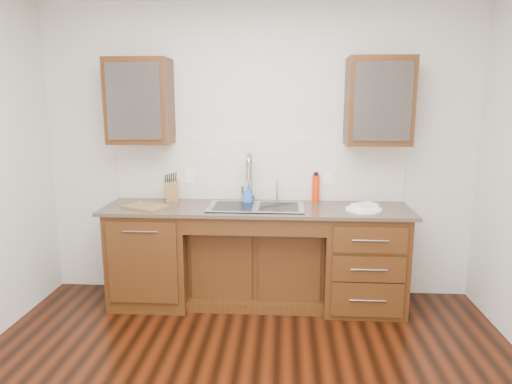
# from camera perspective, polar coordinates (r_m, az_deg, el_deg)

# --- Properties ---
(wall_back) EXTENTS (4.00, 0.10, 2.70)m
(wall_back) POSITION_cam_1_polar(r_m,az_deg,el_deg) (4.32, 0.34, 4.95)
(wall_back) COLOR beige
(wall_back) RESTS_ON ground
(base_cabinet_left) EXTENTS (0.70, 0.62, 0.88)m
(base_cabinet_left) POSITION_cam_1_polar(r_m,az_deg,el_deg) (4.33, -12.71, -7.67)
(base_cabinet_left) COLOR #593014
(base_cabinet_left) RESTS_ON ground
(base_cabinet_center) EXTENTS (1.20, 0.44, 0.70)m
(base_cabinet_center) POSITION_cam_1_polar(r_m,az_deg,el_deg) (4.29, 0.11, -8.86)
(base_cabinet_center) COLOR #593014
(base_cabinet_center) RESTS_ON ground
(base_cabinet_right) EXTENTS (0.70, 0.62, 0.88)m
(base_cabinet_right) POSITION_cam_1_polar(r_m,az_deg,el_deg) (4.22, 13.14, -8.19)
(base_cabinet_right) COLOR #593014
(base_cabinet_right) RESTS_ON ground
(countertop) EXTENTS (2.70, 0.65, 0.03)m
(countertop) POSITION_cam_1_polar(r_m,az_deg,el_deg) (4.03, 0.02, -2.09)
(countertop) COLOR #84705B
(countertop) RESTS_ON base_cabinet_left
(backsplash) EXTENTS (2.70, 0.02, 0.59)m
(backsplash) POSITION_cam_1_polar(r_m,az_deg,el_deg) (4.28, 0.29, 2.93)
(backsplash) COLOR beige
(backsplash) RESTS_ON wall_back
(sink) EXTENTS (0.84, 0.46, 0.19)m
(sink) POSITION_cam_1_polar(r_m,az_deg,el_deg) (4.03, 0.01, -3.11)
(sink) COLOR #9E9EA5
(sink) RESTS_ON countertop
(faucet) EXTENTS (0.04, 0.04, 0.40)m
(faucet) POSITION_cam_1_polar(r_m,az_deg,el_deg) (4.20, -0.74, 1.46)
(faucet) COLOR #999993
(faucet) RESTS_ON countertop
(filter_tap) EXTENTS (0.02, 0.02, 0.24)m
(filter_tap) POSITION_cam_1_polar(r_m,az_deg,el_deg) (4.21, 2.66, 0.37)
(filter_tap) COLOR #999993
(filter_tap) RESTS_ON countertop
(upper_cabinet_left) EXTENTS (0.55, 0.34, 0.75)m
(upper_cabinet_left) POSITION_cam_1_polar(r_m,az_deg,el_deg) (4.27, -14.31, 10.91)
(upper_cabinet_left) COLOR #593014
(upper_cabinet_left) RESTS_ON wall_back
(upper_cabinet_right) EXTENTS (0.55, 0.34, 0.75)m
(upper_cabinet_right) POSITION_cam_1_polar(r_m,az_deg,el_deg) (4.15, 15.08, 10.87)
(upper_cabinet_right) COLOR #593014
(upper_cabinet_right) RESTS_ON wall_back
(outlet_left) EXTENTS (0.08, 0.01, 0.12)m
(outlet_left) POSITION_cam_1_polar(r_m,az_deg,el_deg) (4.37, -8.27, 1.85)
(outlet_left) COLOR white
(outlet_left) RESTS_ON backsplash
(outlet_right) EXTENTS (0.08, 0.01, 0.12)m
(outlet_right) POSITION_cam_1_polar(r_m,az_deg,el_deg) (4.29, 8.98, 1.66)
(outlet_right) COLOR white
(outlet_right) RESTS_ON backsplash
(soap_bottle) EXTENTS (0.08, 0.08, 0.16)m
(soap_bottle) POSITION_cam_1_polar(r_m,az_deg,el_deg) (4.17, -0.99, -0.30)
(soap_bottle) COLOR blue
(soap_bottle) RESTS_ON countertop
(water_bottle) EXTENTS (0.07, 0.07, 0.25)m
(water_bottle) POSITION_cam_1_polar(r_m,az_deg,el_deg) (4.25, 7.48, 0.43)
(water_bottle) COLOR #ED2900
(water_bottle) RESTS_ON countertop
(plate) EXTENTS (0.36, 0.36, 0.02)m
(plate) POSITION_cam_1_polar(r_m,az_deg,el_deg) (4.01, 13.29, -2.14)
(plate) COLOR white
(plate) RESTS_ON countertop
(dish_towel) EXTENTS (0.24, 0.23, 0.03)m
(dish_towel) POSITION_cam_1_polar(r_m,az_deg,el_deg) (4.07, 13.45, -1.62)
(dish_towel) COLOR white
(dish_towel) RESTS_ON plate
(knife_block) EXTENTS (0.14, 0.19, 0.19)m
(knife_block) POSITION_cam_1_polar(r_m,az_deg,el_deg) (4.34, -10.44, 0.15)
(knife_block) COLOR #A35A35
(knife_block) RESTS_ON countertop
(cutting_board) EXTENTS (0.43, 0.38, 0.02)m
(cutting_board) POSITION_cam_1_polar(r_m,az_deg,el_deg) (4.13, -13.61, -1.76)
(cutting_board) COLOR brown
(cutting_board) RESTS_ON countertop
(cup_left_a) EXTENTS (0.11, 0.11, 0.09)m
(cup_left_a) POSITION_cam_1_polar(r_m,az_deg,el_deg) (4.31, -16.03, 10.09)
(cup_left_a) COLOR silver
(cup_left_a) RESTS_ON upper_cabinet_left
(cup_left_b) EXTENTS (0.12, 0.12, 0.09)m
(cup_left_b) POSITION_cam_1_polar(r_m,az_deg,el_deg) (4.23, -12.52, 10.22)
(cup_left_b) COLOR silver
(cup_left_b) RESTS_ON upper_cabinet_left
(cup_right_a) EXTENTS (0.17, 0.17, 0.10)m
(cup_right_a) POSITION_cam_1_polar(r_m,az_deg,el_deg) (4.12, 13.39, 10.28)
(cup_right_a) COLOR white
(cup_right_a) RESTS_ON upper_cabinet_right
(cup_right_b) EXTENTS (0.12, 0.12, 0.10)m
(cup_right_b) POSITION_cam_1_polar(r_m,az_deg,el_deg) (4.16, 16.11, 10.13)
(cup_right_b) COLOR white
(cup_right_b) RESTS_ON upper_cabinet_right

